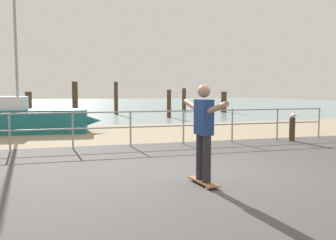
# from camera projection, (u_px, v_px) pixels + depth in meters

# --- Properties ---
(ground_plane) EXTENTS (24.00, 10.00, 0.04)m
(ground_plane) POSITION_uv_depth(u_px,v_px,m) (226.00, 187.00, 6.00)
(ground_plane) COLOR #474444
(ground_plane) RESTS_ON ground
(beach_strip) EXTENTS (24.00, 6.00, 0.04)m
(beach_strip) POSITION_uv_depth(u_px,v_px,m) (137.00, 132.00, 13.67)
(beach_strip) COLOR tan
(beach_strip) RESTS_ON ground
(sea_surface) EXTENTS (72.00, 50.00, 0.04)m
(sea_surface) POSITION_uv_depth(u_px,v_px,m) (91.00, 104.00, 40.50)
(sea_surface) COLOR #849EA3
(sea_surface) RESTS_ON ground
(railing_fence) EXTENTS (12.87, 0.05, 1.05)m
(railing_fence) POSITION_uv_depth(u_px,v_px,m) (130.00, 123.00, 10.12)
(railing_fence) COLOR gray
(railing_fence) RESTS_ON ground
(sailboat) EXTENTS (5.02, 1.77, 5.66)m
(sailboat) POSITION_uv_depth(u_px,v_px,m) (31.00, 120.00, 13.31)
(sailboat) COLOR #19666B
(sailboat) RESTS_ON ground
(skateboard) EXTENTS (0.30, 0.82, 0.08)m
(skateboard) POSITION_uv_depth(u_px,v_px,m) (203.00, 182.00, 6.08)
(skateboard) COLOR brown
(skateboard) RESTS_ON ground
(skateboarder) EXTENTS (0.26, 1.45, 1.65)m
(skateboarder) POSITION_uv_depth(u_px,v_px,m) (204.00, 127.00, 6.00)
(skateboarder) COLOR #26262B
(skateboarder) RESTS_ON skateboard
(bollard_short) EXTENTS (0.18, 0.18, 0.76)m
(bollard_short) POSITION_uv_depth(u_px,v_px,m) (292.00, 130.00, 11.25)
(bollard_short) COLOR #422D1E
(bollard_short) RESTS_ON ground
(seagull) EXTENTS (0.19, 0.49, 0.18)m
(seagull) POSITION_uv_depth(u_px,v_px,m) (292.00, 115.00, 11.22)
(seagull) COLOR white
(seagull) RESTS_ON bollard_short
(groyne_post_0) EXTENTS (0.37, 0.37, 1.54)m
(groyne_post_0) POSITION_uv_depth(u_px,v_px,m) (29.00, 105.00, 20.28)
(groyne_post_0) COLOR #422D1E
(groyne_post_0) RESTS_ON ground
(groyne_post_1) EXTENTS (0.37, 0.37, 2.19)m
(groyne_post_1) POSITION_uv_depth(u_px,v_px,m) (75.00, 98.00, 23.18)
(groyne_post_1) COLOR #422D1E
(groyne_post_1) RESTS_ON ground
(groyne_post_2) EXTENTS (0.26, 0.26, 2.18)m
(groyne_post_2) POSITION_uv_depth(u_px,v_px,m) (116.00, 98.00, 23.47)
(groyne_post_2) COLOR #422D1E
(groyne_post_2) RESTS_ON ground
(groyne_post_3) EXTENTS (0.25, 0.25, 1.66)m
(groyne_post_3) POSITION_uv_depth(u_px,v_px,m) (169.00, 104.00, 20.76)
(groyne_post_3) COLOR #422D1E
(groyne_post_3) RESTS_ON ground
(groyne_post_4) EXTENTS (0.30, 0.30, 1.77)m
(groyne_post_4) POSITION_uv_depth(u_px,v_px,m) (184.00, 100.00, 26.34)
(groyne_post_4) COLOR #422D1E
(groyne_post_4) RESTS_ON ground
(groyne_post_5) EXTENTS (0.40, 0.40, 1.52)m
(groyne_post_5) POSITION_uv_depth(u_px,v_px,m) (224.00, 102.00, 25.81)
(groyne_post_5) COLOR #422D1E
(groyne_post_5) RESTS_ON ground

